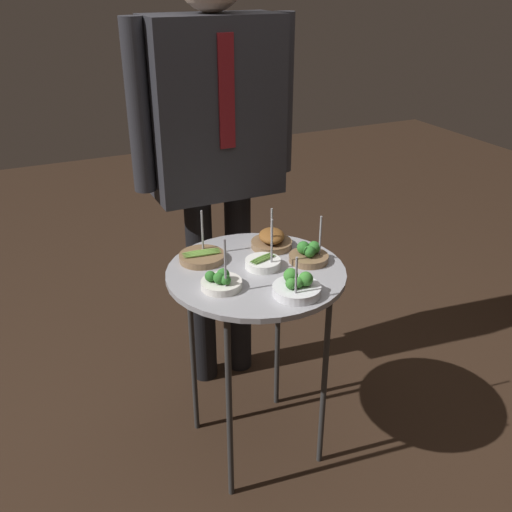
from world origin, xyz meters
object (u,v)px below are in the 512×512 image
at_px(bowl_broccoli_mid_right, 309,255).
at_px(bowl_broccoli_front_center, 297,287).
at_px(serving_cart, 256,288).
at_px(bowl_asparagus_near_rim, 263,263).
at_px(bowl_asparagus_mid_left, 202,256).
at_px(bowl_broccoli_center, 221,281).
at_px(bowl_roast_back_left, 272,240).
at_px(waiter_figure, 215,131).

bearing_deg(bowl_broccoli_mid_right, bowl_broccoli_front_center, -129.01).
height_order(serving_cart, bowl_asparagus_near_rim, bowl_asparagus_near_rim).
bearing_deg(bowl_broccoli_front_center, bowl_broccoli_mid_right, 50.99).
bearing_deg(bowl_asparagus_mid_left, bowl_broccoli_mid_right, -26.03).
bearing_deg(bowl_broccoli_front_center, bowl_asparagus_mid_left, 118.47).
bearing_deg(bowl_broccoli_mid_right, bowl_broccoli_center, -172.21).
xyz_separation_m(serving_cart, bowl_broccoli_mid_right, (0.18, -0.02, 0.09)).
distance_m(bowl_broccoli_center, bowl_broccoli_front_center, 0.23).
bearing_deg(bowl_roast_back_left, bowl_broccoli_center, -144.04).
bearing_deg(bowl_asparagus_mid_left, bowl_broccoli_center, -93.51).
xyz_separation_m(bowl_broccoli_center, bowl_roast_back_left, (0.27, 0.19, 0.00)).
bearing_deg(serving_cart, bowl_broccoli_mid_right, -4.97).
bearing_deg(bowl_asparagus_near_rim, bowl_broccoli_front_center, -85.42).
bearing_deg(bowl_roast_back_left, bowl_broccoli_front_center, -103.38).
distance_m(bowl_asparagus_mid_left, waiter_figure, 0.50).
height_order(serving_cart, waiter_figure, waiter_figure).
relative_size(serving_cart, bowl_asparagus_mid_left, 4.65).
xyz_separation_m(bowl_asparagus_near_rim, waiter_figure, (0.03, 0.46, 0.32)).
relative_size(serving_cart, bowl_roast_back_left, 4.67).
height_order(bowl_broccoli_front_center, waiter_figure, waiter_figure).
relative_size(bowl_broccoli_center, bowl_broccoli_mid_right, 1.12).
xyz_separation_m(serving_cart, bowl_asparagus_near_rim, (0.03, 0.01, 0.08)).
height_order(serving_cart, bowl_broccoli_mid_right, bowl_broccoli_mid_right).
relative_size(bowl_broccoli_front_center, waiter_figure, 0.09).
xyz_separation_m(bowl_broccoli_center, waiter_figure, (0.20, 0.53, 0.31)).
bearing_deg(bowl_broccoli_center, waiter_figure, 69.41).
distance_m(serving_cart, bowl_asparagus_near_rim, 0.09).
distance_m(serving_cart, bowl_broccoli_center, 0.18).
bearing_deg(bowl_broccoli_mid_right, waiter_figure, 105.03).
bearing_deg(serving_cart, bowl_roast_back_left, 47.43).
relative_size(bowl_asparagus_mid_left, bowl_broccoli_mid_right, 1.01).
bearing_deg(bowl_asparagus_near_rim, bowl_asparagus_mid_left, 141.11).
height_order(bowl_asparagus_near_rim, bowl_roast_back_left, bowl_asparagus_near_rim).
bearing_deg(bowl_broccoli_center, bowl_roast_back_left, 35.96).
bearing_deg(waiter_figure, bowl_asparagus_mid_left, -119.51).
height_order(bowl_asparagus_mid_left, waiter_figure, waiter_figure).
distance_m(bowl_roast_back_left, bowl_broccoli_front_center, 0.33).
height_order(bowl_asparagus_near_rim, bowl_asparagus_mid_left, bowl_asparagus_near_rim).
distance_m(bowl_asparagus_near_rim, bowl_asparagus_mid_left, 0.21).
bearing_deg(bowl_broccoli_center, bowl_asparagus_mid_left, 86.49).
height_order(bowl_broccoli_center, bowl_broccoli_mid_right, bowl_broccoli_center).
xyz_separation_m(serving_cart, bowl_roast_back_left, (0.12, 0.13, 0.10)).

